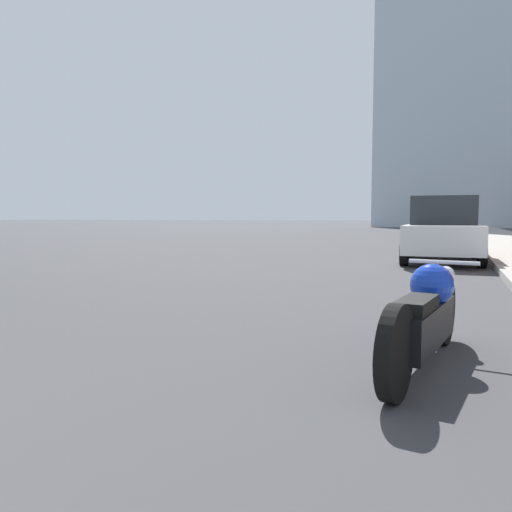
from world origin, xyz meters
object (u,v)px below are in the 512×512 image
parked_car_blue (448,220)px  parked_car_silver (449,221)px  parked_car_white (443,230)px  parked_car_yellow (446,223)px  motorcycle (426,316)px  parked_car_black (447,222)px

parked_car_blue → parked_car_silver: bearing=-85.3°
parked_car_white → parked_car_yellow: bearing=89.4°
motorcycle → parked_car_silver: (-0.09, 45.78, 0.46)m
motorcycle → parked_car_black: (-0.15, 34.92, 0.44)m
parked_car_white → parked_car_silver: (-0.04, 35.67, 0.01)m
parked_car_white → parked_car_yellow: parked_car_yellow is taller
parked_car_yellow → parked_car_blue: parked_car_yellow is taller
parked_car_black → motorcycle: bearing=-89.7°
motorcycle → parked_car_black: parked_car_black is taller
parked_car_black → parked_car_silver: 10.86m
parked_car_white → parked_car_silver: parked_car_silver is taller
parked_car_silver → parked_car_blue: 12.58m
motorcycle → parked_car_yellow: parked_car_yellow is taller
parked_car_blue → parked_car_white: bearing=-85.9°
motorcycle → parked_car_white: size_ratio=0.52×
motorcycle → parked_car_blue: bearing=99.4°
parked_car_yellow → parked_car_silver: (0.04, 22.53, -0.05)m
parked_car_white → parked_car_black: parked_car_white is taller
motorcycle → parked_car_white: bearing=99.4°
parked_car_yellow → parked_car_blue: bearing=85.6°
parked_car_white → motorcycle: bearing=-90.7°
parked_car_white → parked_car_yellow: (-0.08, 13.13, 0.06)m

